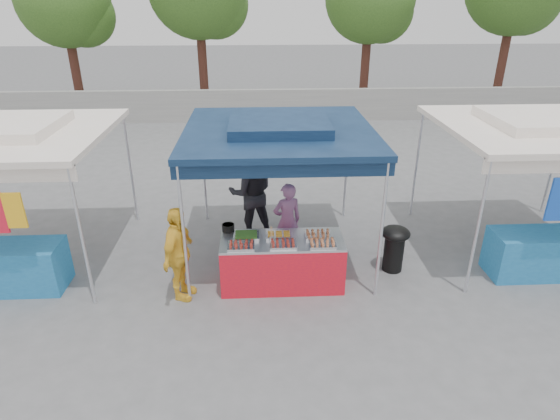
{
  "coord_description": "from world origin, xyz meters",
  "views": [
    {
      "loc": [
        -0.36,
        -6.76,
        4.48
      ],
      "look_at": [
        0.0,
        0.6,
        1.05
      ],
      "focal_mm": 30.0,
      "sensor_mm": 36.0,
      "label": 1
    }
  ],
  "objects_px": {
    "helper_man": "(251,193)",
    "customer_person": "(179,254)",
    "vendor_woman": "(287,221)",
    "vendor_table": "(282,262)",
    "wok_burner": "(394,245)",
    "cooking_pot": "(228,228)"
  },
  "relations": [
    {
      "from": "wok_burner",
      "to": "vendor_woman",
      "type": "relative_size",
      "value": 0.58
    },
    {
      "from": "wok_burner",
      "to": "customer_person",
      "type": "bearing_deg",
      "value": -175.16
    },
    {
      "from": "vendor_table",
      "to": "wok_burner",
      "type": "xyz_separation_m",
      "value": [
        1.98,
        0.36,
        0.07
      ]
    },
    {
      "from": "wok_burner",
      "to": "vendor_table",
      "type": "bearing_deg",
      "value": -175.07
    },
    {
      "from": "vendor_table",
      "to": "vendor_woman",
      "type": "bearing_deg",
      "value": 81.22
    },
    {
      "from": "helper_man",
      "to": "customer_person",
      "type": "xyz_separation_m",
      "value": [
        -1.12,
        -2.07,
        -0.14
      ]
    },
    {
      "from": "customer_person",
      "to": "vendor_table",
      "type": "bearing_deg",
      "value": -64.54
    },
    {
      "from": "vendor_table",
      "to": "vendor_woman",
      "type": "distance_m",
      "value": 0.96
    },
    {
      "from": "customer_person",
      "to": "vendor_woman",
      "type": "bearing_deg",
      "value": -40.57
    },
    {
      "from": "vendor_woman",
      "to": "wok_burner",
      "type": "bearing_deg",
      "value": 146.67
    },
    {
      "from": "vendor_table",
      "to": "wok_burner",
      "type": "bearing_deg",
      "value": 10.21
    },
    {
      "from": "wok_burner",
      "to": "vendor_woman",
      "type": "distance_m",
      "value": 1.93
    },
    {
      "from": "vendor_woman",
      "to": "customer_person",
      "type": "xyz_separation_m",
      "value": [
        -1.77,
        -1.19,
        0.06
      ]
    },
    {
      "from": "vendor_table",
      "to": "customer_person",
      "type": "relative_size",
      "value": 1.27
    },
    {
      "from": "vendor_table",
      "to": "wok_burner",
      "type": "height_order",
      "value": "vendor_table"
    },
    {
      "from": "wok_burner",
      "to": "helper_man",
      "type": "xyz_separation_m",
      "value": [
        -2.49,
        1.43,
        0.42
      ]
    },
    {
      "from": "vendor_woman",
      "to": "customer_person",
      "type": "distance_m",
      "value": 2.13
    },
    {
      "from": "vendor_table",
      "to": "vendor_woman",
      "type": "xyz_separation_m",
      "value": [
        0.14,
        0.9,
        0.3
      ]
    },
    {
      "from": "wok_burner",
      "to": "customer_person",
      "type": "relative_size",
      "value": 0.54
    },
    {
      "from": "cooking_pot",
      "to": "wok_burner",
      "type": "height_order",
      "value": "cooking_pot"
    },
    {
      "from": "cooking_pot",
      "to": "helper_man",
      "type": "relative_size",
      "value": 0.11
    },
    {
      "from": "helper_man",
      "to": "customer_person",
      "type": "bearing_deg",
      "value": 57.27
    }
  ]
}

